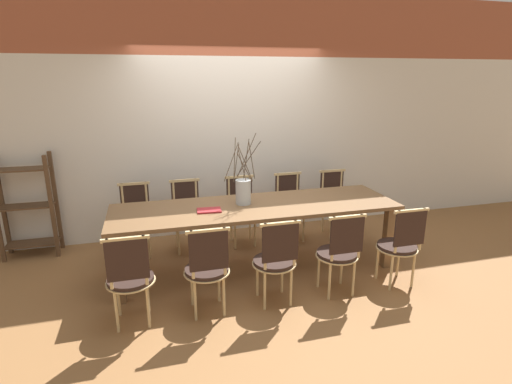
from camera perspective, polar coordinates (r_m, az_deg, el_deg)
ground_plane at (r=4.69m, az=0.00°, el=-10.78°), size 16.00×16.00×0.00m
wall_rear at (r=5.47m, az=-3.63°, el=10.62°), size 12.00×0.06×3.20m
dining_table at (r=4.43m, az=0.00°, el=-2.92°), size 3.13×0.92×0.76m
chair_near_leftend at (r=3.67m, az=-17.57°, el=-11.37°), size 0.43×0.43×0.88m
chair_near_left at (r=3.69m, az=-6.97°, el=-10.54°), size 0.43×0.43×0.88m
chair_near_center at (r=3.82m, az=2.83°, el=-9.45°), size 0.43×0.43×0.88m
chair_near_right at (r=4.06m, az=11.84°, el=-8.20°), size 0.43×0.43×0.88m
chair_near_rightend at (r=4.40m, az=19.91°, el=-6.90°), size 0.43×0.43×0.88m
chair_far_leftend at (r=5.08m, az=-16.76°, el=-3.50°), size 0.43×0.43×0.88m
chair_far_left at (r=5.09m, az=-9.86°, el=-2.98°), size 0.43×0.43×0.88m
chair_far_center at (r=5.20m, az=-2.06°, el=-2.35°), size 0.43×0.43×0.88m
chair_far_right at (r=5.38m, az=4.90°, el=-1.75°), size 0.43×0.43×0.88m
chair_far_rightend at (r=5.63m, az=11.21°, el=-1.18°), size 0.43×0.43×0.88m
vase_centerpiece at (r=4.41m, az=-1.83°, el=0.17°), size 0.42×0.36×0.78m
book_stack at (r=4.23m, az=-6.72°, el=-2.61°), size 0.26×0.19×0.02m
shelving_rack at (r=5.52m, az=-29.91°, el=-1.81°), size 0.64×0.30×1.26m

